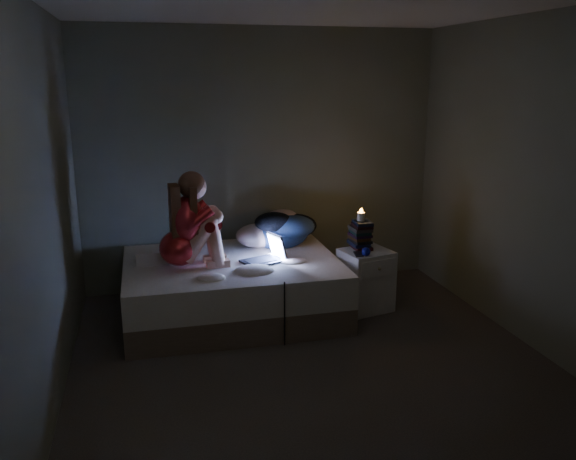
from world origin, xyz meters
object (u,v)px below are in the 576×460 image
object	(u,v)px
nightstand	(366,280)
candle	(361,215)
woman	(178,221)
laptop	(262,249)
phone	(355,253)
bed	(232,288)

from	to	relation	value
nightstand	candle	size ratio (longest dim) A/B	7.14
nightstand	woman	bearing A→B (deg)	164.72
laptop	nightstand	size ratio (longest dim) A/B	0.63
laptop	phone	world-z (taller)	laptop
woman	laptop	distance (m)	0.78
phone	woman	bearing A→B (deg)	-161.62
bed	laptop	distance (m)	0.48
bed	candle	xyz separation A→B (m)	(1.20, -0.07, 0.63)
bed	phone	size ratio (longest dim) A/B	13.54
laptop	candle	world-z (taller)	candle
woman	nightstand	xyz separation A→B (m)	(1.69, -0.06, -0.66)
bed	laptop	size ratio (longest dim) A/B	5.26
bed	candle	size ratio (longest dim) A/B	23.70
bed	woman	distance (m)	0.83
nightstand	phone	size ratio (longest dim) A/B	4.08
woman	candle	world-z (taller)	woman
woman	bed	bearing A→B (deg)	7.47
woman	nightstand	size ratio (longest dim) A/B	1.47
nightstand	candle	bearing A→B (deg)	96.04
bed	nightstand	xyz separation A→B (m)	(1.23, -0.16, 0.02)
bed	nightstand	world-z (taller)	nightstand
candle	laptop	bearing A→B (deg)	-177.11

